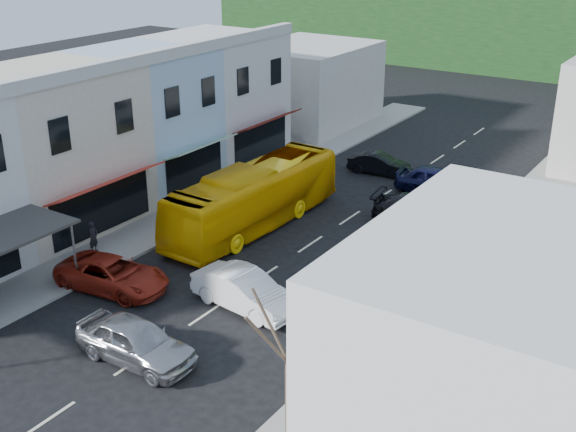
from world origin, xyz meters
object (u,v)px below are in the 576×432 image
Objects in this scene: car_red at (113,274)px; direction_sign at (315,330)px; bus at (254,198)px; pedestrian_left at (93,236)px; street_tree at (289,364)px; car_white at (245,293)px; car_silver at (136,344)px; traffic_signal at (562,124)px.

car_red is 1.20× the size of direction_sign.
bus is 8.97m from car_red.
street_tree reaches higher than pedestrian_left.
direction_sign is (9.49, -9.61, 0.36)m from bus.
car_white is 5.64m from direction_sign.
car_white is 8.94m from pedestrian_left.
direction_sign reaches higher than pedestrian_left.
direction_sign reaches higher than car_red.
pedestrian_left is at bearing 163.47° from direction_sign.
direction_sign reaches higher than car_white.
bus reaches higher than car_white.
traffic_signal is (6.60, 32.44, 1.66)m from car_silver.
street_tree reaches higher than car_white.
traffic_signal reaches higher than car_silver.
bus is 2.64× the size of car_silver.
car_silver is (3.59, -12.26, -0.85)m from bus.
car_silver is at bearing -137.46° from pedestrian_left.
direction_sign is (10.60, -0.75, 1.21)m from car_red.
car_red is 10.69m from direction_sign.
direction_sign is 29.80m from traffic_signal.
bus is at bearing -14.28° from car_red.
pedestrian_left is (-3.22, 1.91, 0.30)m from car_red.
bus reaches higher than pedestrian_left.
direction_sign is at bearing 110.62° from street_tree.
pedestrian_left is at bearing 52.26° from traffic_signal.
bus is 8.47m from car_white.
car_red is 0.97× the size of traffic_signal.
car_silver is 5.31m from car_white.
traffic_signal is (5.57, 27.23, 1.66)m from car_white.
street_tree is at bearing -49.27° from bus.
car_white is at bearing -11.74° from car_silver.
car_white is 2.59× the size of pedestrian_left.
pedestrian_left is (-7.91, 5.31, 0.30)m from car_silver.
bus is at bearing 40.12° from car_white.
bus is at bearing 129.23° from street_tree.
car_white is at bearing -104.23° from pedestrian_left.
car_red is (-1.10, -8.86, -0.85)m from bus.
traffic_signal is at bearing 83.04° from direction_sign.
traffic_signal is (-0.72, 33.53, -0.84)m from street_tree.
pedestrian_left is 14.10m from direction_sign.
car_silver is at bearing 68.90° from traffic_signal.
car_silver is 1.15× the size of direction_sign.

